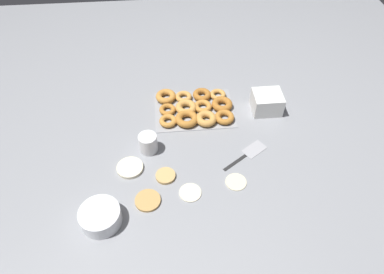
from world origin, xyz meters
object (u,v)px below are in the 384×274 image
(container_stack, at_px, (267,102))
(spatula, at_px, (250,152))
(batter_bowl, at_px, (100,217))
(donut_tray, at_px, (195,108))
(pancake_4, at_px, (130,168))
(pancake_0, at_px, (148,200))
(pancake_2, at_px, (190,192))
(pancake_1, at_px, (236,182))
(paper_cup, at_px, (148,143))
(pancake_3, at_px, (166,176))

(container_stack, distance_m, spatula, 0.30)
(spatula, bearing_deg, batter_bowl, 170.19)
(donut_tray, bearing_deg, pancake_4, 47.30)
(donut_tray, distance_m, container_stack, 0.35)
(pancake_0, distance_m, donut_tray, 0.55)
(pancake_2, xyz_separation_m, spatula, (-0.28, -0.18, -0.00))
(pancake_2, height_order, pancake_4, pancake_4)
(pancake_1, height_order, batter_bowl, batter_bowl)
(donut_tray, xyz_separation_m, batter_bowl, (0.40, 0.56, 0.01))
(pancake_2, distance_m, paper_cup, 0.29)
(pancake_0, bearing_deg, spatula, -155.01)
(pancake_1, height_order, spatula, pancake_1)
(pancake_3, relative_size, pancake_4, 0.74)
(pancake_3, height_order, container_stack, container_stack)
(pancake_4, distance_m, donut_tray, 0.45)
(paper_cup, distance_m, spatula, 0.45)
(paper_cup, relative_size, spatula, 0.40)
(pancake_4, relative_size, donut_tray, 0.29)
(pancake_4, height_order, batter_bowl, batter_bowl)
(pancake_2, height_order, container_stack, container_stack)
(pancake_2, xyz_separation_m, pancake_3, (0.09, -0.09, 0.00))
(pancake_3, bearing_deg, batter_bowl, 36.69)
(pancake_1, distance_m, paper_cup, 0.41)
(spatula, bearing_deg, donut_tray, 92.69)
(donut_tray, distance_m, spatula, 0.36)
(donut_tray, height_order, batter_bowl, batter_bowl)
(pancake_0, distance_m, pancake_3, 0.13)
(pancake_3, bearing_deg, donut_tray, -112.35)
(pancake_2, relative_size, pancake_3, 1.09)
(paper_cup, height_order, spatula, paper_cup)
(container_stack, bearing_deg, spatula, 63.77)
(donut_tray, distance_m, batter_bowl, 0.69)
(batter_bowl, relative_size, container_stack, 1.11)
(pancake_1, relative_size, donut_tray, 0.22)
(pancake_1, bearing_deg, batter_bowl, 13.63)
(pancake_1, distance_m, pancake_3, 0.29)
(pancake_3, height_order, spatula, pancake_3)
(container_stack, bearing_deg, pancake_4, 25.33)
(pancake_3, relative_size, spatula, 0.38)
(pancake_0, relative_size, donut_tray, 0.26)
(paper_cup, xyz_separation_m, spatula, (-0.44, 0.06, -0.04))
(batter_bowl, bearing_deg, pancake_2, -164.40)
(pancake_0, height_order, spatula, pancake_0)
(pancake_0, bearing_deg, container_stack, -140.66)
(pancake_0, height_order, pancake_1, pancake_0)
(paper_cup, bearing_deg, pancake_3, 113.67)
(pancake_0, distance_m, container_stack, 0.75)
(batter_bowl, xyz_separation_m, spatula, (-0.62, -0.28, -0.03))
(pancake_3, relative_size, container_stack, 0.60)
(pancake_1, xyz_separation_m, container_stack, (-0.22, -0.42, 0.04))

